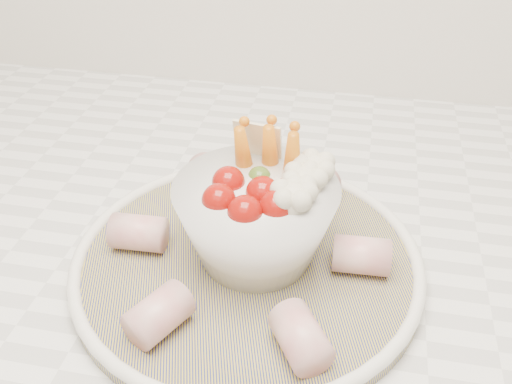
# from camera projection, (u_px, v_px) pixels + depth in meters

# --- Properties ---
(serving_platter) EXTENTS (0.40, 0.40, 0.02)m
(serving_platter) POSITION_uv_depth(u_px,v_px,m) (247.00, 261.00, 0.53)
(serving_platter) COLOR navy
(serving_platter) RESTS_ON kitchen_counter
(veggie_bowl) EXTENTS (0.15, 0.15, 0.12)m
(veggie_bowl) POSITION_uv_depth(u_px,v_px,m) (259.00, 216.00, 0.51)
(veggie_bowl) COLOR white
(veggie_bowl) RESTS_ON serving_platter
(cured_meat_rolls) EXTENTS (0.26, 0.26, 0.03)m
(cured_meat_rolls) POSITION_uv_depth(u_px,v_px,m) (247.00, 244.00, 0.52)
(cured_meat_rolls) COLOR #C3595E
(cured_meat_rolls) RESTS_ON serving_platter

